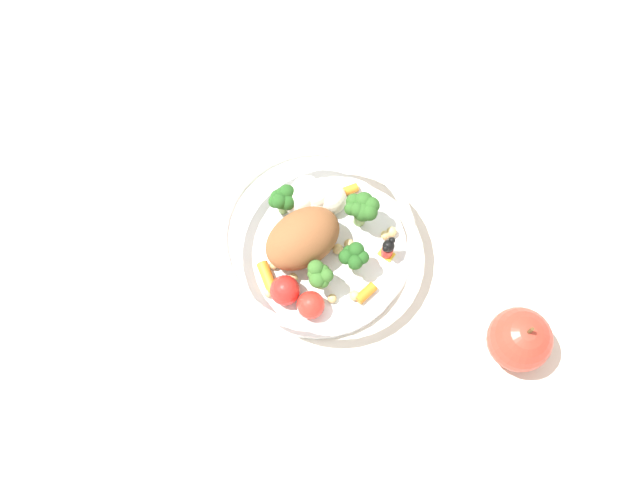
# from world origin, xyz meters

# --- Properties ---
(ground_plane) EXTENTS (2.40, 2.40, 0.00)m
(ground_plane) POSITION_xyz_m (0.00, 0.00, 0.00)
(ground_plane) COLOR silver
(food_container) EXTENTS (0.20, 0.20, 0.07)m
(food_container) POSITION_xyz_m (0.01, -0.01, 0.03)
(food_container) COLOR white
(food_container) RESTS_ON ground_plane
(loose_apple) EXTENTS (0.06, 0.06, 0.08)m
(loose_apple) POSITION_xyz_m (0.03, -0.24, 0.03)
(loose_apple) COLOR #BC3828
(loose_apple) RESTS_ON ground_plane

